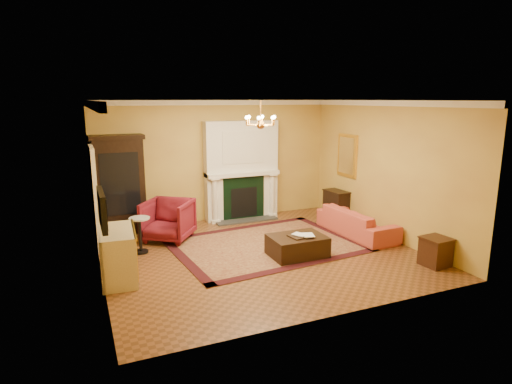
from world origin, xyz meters
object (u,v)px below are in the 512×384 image
commode (118,255)px  console_table (336,205)px  leather_ottoman (297,246)px  wingback_armchair (168,218)px  end_table (435,252)px  china_cabinet (119,187)px  pedestal_table (140,232)px  coral_sofa (357,218)px

commode → console_table: bearing=21.4°
console_table → leather_ottoman: size_ratio=0.67×
wingback_armchair → end_table: (4.24, -3.41, -0.24)m
china_cabinet → console_table: china_cabinet is taller
wingback_armchair → commode: wingback_armchair is taller
wingback_armchair → leather_ottoman: 2.92m
end_table → commode: bearing=163.1°
pedestal_table → coral_sofa: bearing=-8.8°
pedestal_table → end_table: bearing=-29.8°
china_cabinet → commode: size_ratio=1.84×
pedestal_table → leather_ottoman: pedestal_table is taller
console_table → leather_ottoman: bearing=-142.7°
china_cabinet → console_table: size_ratio=3.00×
console_table → commode: bearing=-167.2°
end_table → leather_ottoman: size_ratio=0.48×
coral_sofa → console_table: size_ratio=2.86×
commode → pedestal_table: bearing=69.5°
leather_ottoman → console_table: bearing=42.4°
wingback_armchair → china_cabinet: bearing=168.7°
pedestal_table → end_table: pedestal_table is taller
pedestal_table → end_table: 5.68m
china_cabinet → leather_ottoman: bearing=-46.3°
china_cabinet → commode: china_cabinet is taller
end_table → console_table: size_ratio=0.71×
leather_ottoman → china_cabinet: bearing=136.1°
china_cabinet → coral_sofa: size_ratio=1.05×
pedestal_table → china_cabinet: bearing=97.4°
coral_sofa → china_cabinet: bearing=62.6°
china_cabinet → end_table: size_ratio=4.20×
end_table → wingback_armchair: bearing=141.2°
commode → leather_ottoman: size_ratio=1.09×
china_cabinet → leather_ottoman: 4.28m
coral_sofa → leather_ottoman: (-1.89, -0.67, -0.19)m
commode → coral_sofa: (5.21, 0.43, -0.03)m
coral_sofa → leather_ottoman: size_ratio=1.92×
commode → end_table: 5.70m
china_cabinet → end_table: (5.12, -4.35, -0.82)m
china_cabinet → wingback_armchair: size_ratio=2.19×
coral_sofa → end_table: size_ratio=4.01×
wingback_armchair → commode: size_ratio=0.84×
china_cabinet → commode: (-0.33, -2.69, -0.64)m
wingback_armchair → coral_sofa: (4.00, -1.32, -0.09)m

